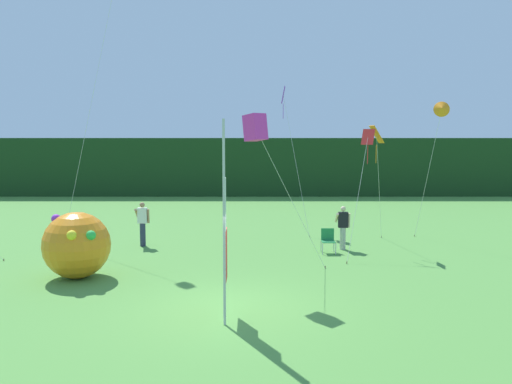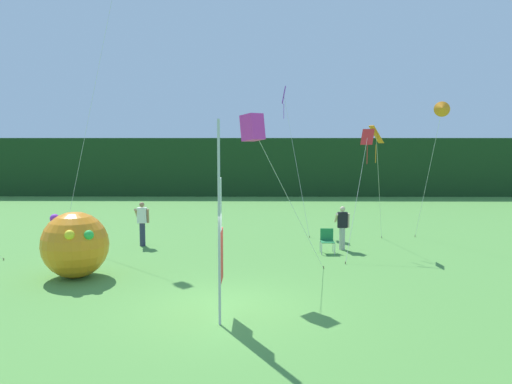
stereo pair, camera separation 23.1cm
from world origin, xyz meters
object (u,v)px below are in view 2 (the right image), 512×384
Objects in this scene: kite_orange_delta_3 at (442,109)px; kite_red_diamond_5 at (366,145)px; person_mid_field at (142,223)px; folding_chair at (327,239)px; person_near_banner at (342,227)px; kite_magenta_box_2 at (253,128)px; banner_flag at (220,226)px; inflatable_balloon at (75,245)px; kite_purple_diamond_4 at (285,102)px; kite_orange_diamond_6 at (376,140)px.

kite_orange_delta_3 reaches higher than kite_red_diamond_5.
folding_chair is (7.13, -1.17, -0.42)m from person_mid_field.
person_near_banner is 1.87× the size of folding_chair.
person_mid_field is 7.78m from kite_magenta_box_2.
inflatable_balloon is (-4.72, 3.69, -1.22)m from banner_flag.
kite_orange_delta_3 is at bearing 39.51° from kite_magenta_box_2.
kite_orange_diamond_6 is at bearing -55.53° from kite_purple_diamond_4.
kite_purple_diamond_4 is at bearing 82.20° from kite_magenta_box_2.
kite_red_diamond_5 is at bearing -1.31° from person_near_banner.
banner_flag is 8.15m from folding_chair.
person_near_banner is 0.96× the size of person_mid_field.
inflatable_balloon is 11.50m from kite_orange_diamond_6.
inflatable_balloon is at bearing -156.56° from folding_chair.
kite_red_diamond_5 is (-3.29, -1.51, -1.40)m from kite_orange_delta_3.
kite_orange_delta_3 reaches higher than kite_orange_diamond_6.
person_mid_field is 8.97m from kite_purple_diamond_4.
kite_red_diamond_5 reaches higher than folding_chair.
kite_magenta_box_2 is 1.05× the size of kite_orange_diamond_6.
folding_chair is at bearing 23.44° from inflatable_balloon.
banner_flag reaches higher than person_mid_field.
person_near_banner is at bearing 40.90° from folding_chair.
person_mid_field is (-3.74, 8.37, -1.30)m from banner_flag.
kite_purple_diamond_4 reaches higher than kite_orange_diamond_6.
kite_orange_delta_3 is at bearing 19.80° from person_near_banner.
person_near_banner is at bearing -160.20° from kite_orange_delta_3.
kite_purple_diamond_4 is (1.36, 9.95, 1.39)m from kite_magenta_box_2.
kite_orange_delta_3 reaches higher than inflatable_balloon.
kite_purple_diamond_4 is (-1.97, 5.29, 5.03)m from person_near_banner.
inflatable_balloon is 0.30× the size of kite_purple_diamond_4.
folding_chair is (-0.64, -0.55, -0.37)m from person_near_banner.
inflatable_balloon reaches higher than folding_chair.
banner_flag is 8.84m from person_near_banner.
person_near_banner is 0.25× the size of kite_purple_diamond_4.
kite_red_diamond_5 reaches higher than person_mid_field.
kite_purple_diamond_4 is at bearing 38.85° from person_mid_field.
kite_orange_delta_3 is 0.86× the size of kite_purple_diamond_4.
kite_red_diamond_5 is 0.73m from kite_orange_diamond_6.
kite_purple_diamond_4 is (2.06, 13.05, 3.69)m from banner_flag.
person_mid_field is (-7.77, 0.61, 0.04)m from person_near_banner.
banner_flag is at bearing -38.02° from inflatable_balloon.
kite_orange_delta_3 reaches higher than person_near_banner.
banner_flag is at bearing -122.15° from kite_red_diamond_5.
kite_orange_delta_3 is 1.25× the size of kite_red_diamond_5.
person_near_banner is 0.29× the size of kite_orange_delta_3.
kite_orange_diamond_6 is at bearing 46.36° from kite_red_diamond_5.
person_mid_field is 0.30× the size of kite_orange_delta_3.
banner_flag reaches higher than person_near_banner.
kite_red_diamond_5 is (8.61, -0.63, 3.05)m from person_mid_field.
kite_purple_diamond_4 is (-6.09, 3.80, 0.54)m from kite_orange_delta_3.
person_mid_field is at bearing 130.07° from kite_magenta_box_2.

